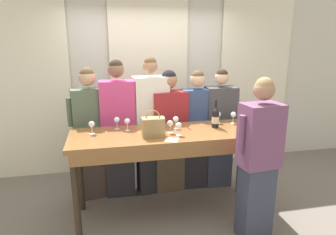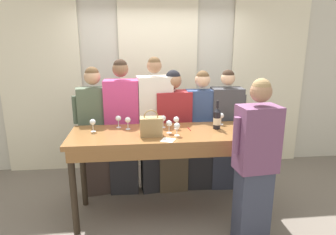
% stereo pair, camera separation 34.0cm
% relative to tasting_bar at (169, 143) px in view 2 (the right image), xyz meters
% --- Properties ---
extents(ground_plane, '(18.00, 18.00, 0.00)m').
position_rel_tasting_bar_xyz_m(ground_plane, '(0.00, 0.02, -0.91)').
color(ground_plane, '#70665B').
extents(wall_back, '(12.00, 0.06, 2.80)m').
position_rel_tasting_bar_xyz_m(wall_back, '(0.00, 1.54, 0.49)').
color(wall_back, beige).
rests_on(wall_back, ground_plane).
extents(curtain_panel_left, '(1.20, 0.03, 2.69)m').
position_rel_tasting_bar_xyz_m(curtain_panel_left, '(-1.77, 1.47, 0.44)').
color(curtain_panel_left, '#EFE5C6').
rests_on(curtain_panel_left, ground_plane).
extents(curtain_panel_center, '(1.20, 0.03, 2.69)m').
position_rel_tasting_bar_xyz_m(curtain_panel_center, '(0.00, 1.47, 0.44)').
color(curtain_panel_center, '#EFE5C6').
rests_on(curtain_panel_center, ground_plane).
extents(curtain_panel_right, '(1.20, 0.03, 2.69)m').
position_rel_tasting_bar_xyz_m(curtain_panel_right, '(1.77, 1.47, 0.44)').
color(curtain_panel_right, '#EFE5C6').
rests_on(curtain_panel_right, ground_plane).
extents(tasting_bar, '(2.22, 0.74, 1.02)m').
position_rel_tasting_bar_xyz_m(tasting_bar, '(0.00, 0.00, 0.00)').
color(tasting_bar, brown).
rests_on(tasting_bar, ground_plane).
extents(wine_bottle, '(0.09, 0.09, 0.33)m').
position_rel_tasting_bar_xyz_m(wine_bottle, '(0.57, 0.09, 0.24)').
color(wine_bottle, black).
rests_on(wine_bottle, tasting_bar).
extents(handbag, '(0.24, 0.14, 0.29)m').
position_rel_tasting_bar_xyz_m(handbag, '(-0.20, -0.09, 0.23)').
color(handbag, '#997A4C').
rests_on(handbag, tasting_bar).
extents(wine_glass_front_left, '(0.07, 0.07, 0.15)m').
position_rel_tasting_bar_xyz_m(wine_glass_front_left, '(-0.05, 0.21, 0.22)').
color(wine_glass_front_left, white).
rests_on(wine_glass_front_left, tasting_bar).
extents(wine_glass_front_mid, '(0.07, 0.07, 0.15)m').
position_rel_tasting_bar_xyz_m(wine_glass_front_mid, '(-0.46, 0.18, 0.22)').
color(wine_glass_front_mid, white).
rests_on(wine_glass_front_mid, tasting_bar).
extents(wine_glass_front_right, '(0.07, 0.07, 0.15)m').
position_rel_tasting_bar_xyz_m(wine_glass_front_right, '(-0.85, 0.13, 0.22)').
color(wine_glass_front_right, white).
rests_on(wine_glass_front_right, tasting_bar).
extents(wine_glass_center_left, '(0.07, 0.07, 0.15)m').
position_rel_tasting_bar_xyz_m(wine_glass_center_left, '(0.67, 0.26, 0.22)').
color(wine_glass_center_left, white).
rests_on(wine_glass_center_left, tasting_bar).
extents(wine_glass_center_mid, '(0.07, 0.07, 0.15)m').
position_rel_tasting_bar_xyz_m(wine_glass_center_mid, '(-0.57, 0.26, 0.22)').
color(wine_glass_center_mid, white).
rests_on(wine_glass_center_mid, tasting_bar).
extents(wine_glass_center_right, '(0.07, 0.07, 0.15)m').
position_rel_tasting_bar_xyz_m(wine_glass_center_right, '(0.10, 0.14, 0.22)').
color(wine_glass_center_right, white).
rests_on(wine_glass_center_right, tasting_bar).
extents(wine_glass_back_left, '(0.07, 0.07, 0.15)m').
position_rel_tasting_bar_xyz_m(wine_glass_back_left, '(0.85, 0.21, 0.22)').
color(wine_glass_back_left, white).
rests_on(wine_glass_back_left, tasting_bar).
extents(wine_glass_back_mid, '(0.07, 0.07, 0.15)m').
position_rel_tasting_bar_xyz_m(wine_glass_back_mid, '(0.00, -0.01, 0.22)').
color(wine_glass_back_mid, white).
rests_on(wine_glass_back_mid, tasting_bar).
extents(wine_glass_back_right, '(0.07, 0.07, 0.15)m').
position_rel_tasting_bar_xyz_m(wine_glass_back_right, '(0.07, -0.12, 0.22)').
color(wine_glass_back_right, white).
rests_on(wine_glass_back_right, tasting_bar).
extents(napkin, '(0.18, 0.18, 0.00)m').
position_rel_tasting_bar_xyz_m(napkin, '(-0.04, -0.26, 0.12)').
color(napkin, white).
rests_on(napkin, tasting_bar).
extents(pen, '(0.02, 0.12, 0.01)m').
position_rel_tasting_bar_xyz_m(pen, '(0.25, 0.10, 0.12)').
color(pen, maroon).
rests_on(pen, tasting_bar).
extents(guest_olive_jacket, '(0.54, 0.28, 1.71)m').
position_rel_tasting_bar_xyz_m(guest_olive_jacket, '(-0.89, 0.61, -0.02)').
color(guest_olive_jacket, '#473833').
rests_on(guest_olive_jacket, ground_plane).
extents(guest_pink_top, '(0.55, 0.27, 1.80)m').
position_rel_tasting_bar_xyz_m(guest_pink_top, '(-0.54, 0.61, 0.01)').
color(guest_pink_top, '#28282D').
rests_on(guest_pink_top, ground_plane).
extents(guest_cream_sweater, '(0.56, 0.31, 1.83)m').
position_rel_tasting_bar_xyz_m(guest_cream_sweater, '(-0.12, 0.61, 0.02)').
color(guest_cream_sweater, '#28282D').
rests_on(guest_cream_sweater, ground_plane).
extents(guest_striped_shirt, '(0.57, 0.30, 1.66)m').
position_rel_tasting_bar_xyz_m(guest_striped_shirt, '(0.12, 0.61, -0.07)').
color(guest_striped_shirt, brown).
rests_on(guest_striped_shirt, ground_plane).
extents(guest_navy_coat, '(0.52, 0.22, 1.65)m').
position_rel_tasting_bar_xyz_m(guest_navy_coat, '(0.50, 0.61, -0.05)').
color(guest_navy_coat, '#28282D').
rests_on(guest_navy_coat, ground_plane).
extents(guest_beige_cap, '(0.52, 0.29, 1.66)m').
position_rel_tasting_bar_xyz_m(guest_beige_cap, '(0.84, 0.61, -0.07)').
color(guest_beige_cap, '#383D51').
rests_on(guest_beige_cap, ground_plane).
extents(host_pouring, '(0.50, 0.30, 1.70)m').
position_rel_tasting_bar_xyz_m(host_pouring, '(0.78, -0.59, -0.04)').
color(host_pouring, '#383D51').
rests_on(host_pouring, ground_plane).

